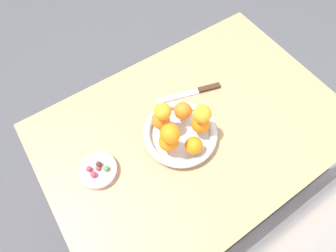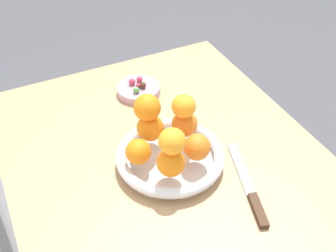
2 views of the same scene
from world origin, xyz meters
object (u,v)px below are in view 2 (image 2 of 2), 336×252
object	(u,v)px
candy_ball_3	(140,79)
orange_5	(172,141)
fruit_bowl	(168,158)
knife	(250,189)
orange_0	(197,147)
orange_2	(150,128)
candy_ball_4	(132,82)
candy_ball_2	(136,90)
orange_4	(171,163)
orange_6	(184,106)
orange_7	(147,107)
candy_ball_0	(143,85)
orange_1	(185,124)
dining_table	(182,206)
orange_3	(138,152)
candy_dish	(139,90)
candy_ball_1	(138,85)

from	to	relation	value
candy_ball_3	orange_5	bearing A→B (deg)	167.92
fruit_bowl	knife	xyz separation A→B (m)	(-0.16, -0.13, -0.02)
orange_0	orange_2	world-z (taller)	orange_2
candy_ball_4	candy_ball_2	bearing A→B (deg)	174.35
orange_4	orange_5	size ratio (longest dim) A/B	1.07
orange_6	orange_2	bearing A→B (deg)	69.61
orange_7	candy_ball_2	world-z (taller)	orange_7
orange_5	orange_4	bearing A→B (deg)	104.12
orange_2	candy_ball_0	size ratio (longest dim) A/B	3.57
fruit_bowl	candy_ball_4	xyz separation A→B (m)	(0.32, -0.04, 0.01)
orange_5	candy_ball_4	size ratio (longest dim) A/B	3.12
orange_1	orange_7	distance (m)	0.11
fruit_bowl	knife	distance (m)	0.20
candy_ball_3	orange_2	bearing A→B (deg)	163.04
orange_1	orange_4	xyz separation A→B (m)	(-0.10, 0.09, 0.00)
orange_6	candy_ball_4	world-z (taller)	orange_6
dining_table	candy_ball_2	size ratio (longest dim) A/B	60.08
orange_0	candy_ball_0	xyz separation A→B (m)	(0.33, -0.01, -0.04)
orange_6	orange_0	bearing A→B (deg)	176.30
orange_3	orange_6	world-z (taller)	orange_6
candy_ball_3	candy_dish	bearing A→B (deg)	148.95
dining_table	orange_5	size ratio (longest dim) A/B	18.25
orange_1	candy_ball_2	world-z (taller)	orange_1
fruit_bowl	candy_dish	world-z (taller)	fruit_bowl
candy_dish	orange_1	xyz separation A→B (m)	(-0.26, -0.02, 0.06)
candy_ball_1	fruit_bowl	bearing A→B (deg)	171.00
orange_2	orange_1	bearing A→B (deg)	-105.76
dining_table	knife	distance (m)	0.18
orange_5	orange_6	distance (m)	0.13
orange_2	candy_ball_3	size ratio (longest dim) A/B	3.78
fruit_bowl	orange_7	bearing A→B (deg)	20.61
orange_3	orange_5	size ratio (longest dim) A/B	0.99
dining_table	candy_ball_1	world-z (taller)	candy_ball_1
candy_dish	orange_6	distance (m)	0.29
orange_3	orange_7	size ratio (longest dim) A/B	0.93
fruit_bowl	orange_3	size ratio (longest dim) A/B	4.38
candy_ball_0	candy_ball_4	bearing A→B (deg)	36.51
orange_3	candy_ball_1	xyz separation A→B (m)	(0.29, -0.12, -0.04)
orange_3	candy_ball_4	distance (m)	0.34
orange_4	candy_ball_4	bearing A→B (deg)	-8.89
orange_0	candy_ball_2	xyz separation A→B (m)	(0.32, 0.02, -0.04)
dining_table	candy_ball_2	distance (m)	0.36
orange_2	orange_3	xyz separation A→B (m)	(-0.06, 0.06, -0.00)
orange_7	knife	distance (m)	0.30
orange_4	orange_7	bearing A→B (deg)	0.09
orange_0	orange_5	size ratio (longest dim) A/B	1.04
orange_2	candy_ball_3	world-z (taller)	orange_2
candy_ball_4	orange_6	bearing A→B (deg)	-175.62
candy_ball_1	candy_ball_3	world-z (taller)	candy_ball_3
orange_5	orange_7	size ratio (longest dim) A/B	0.94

